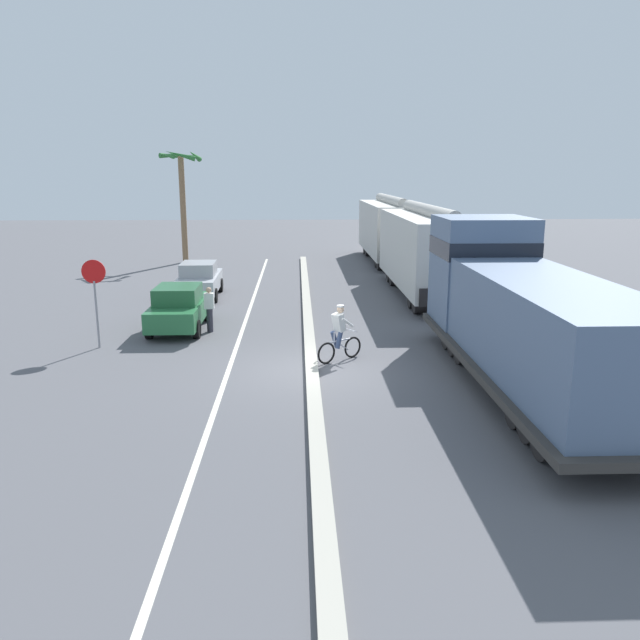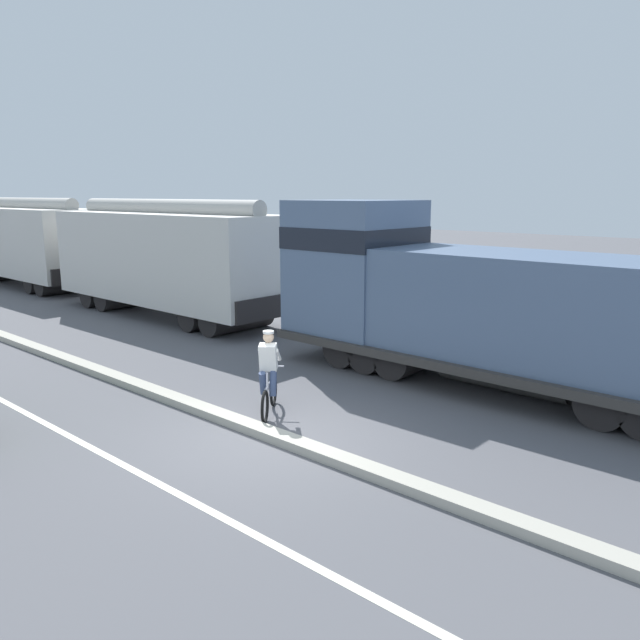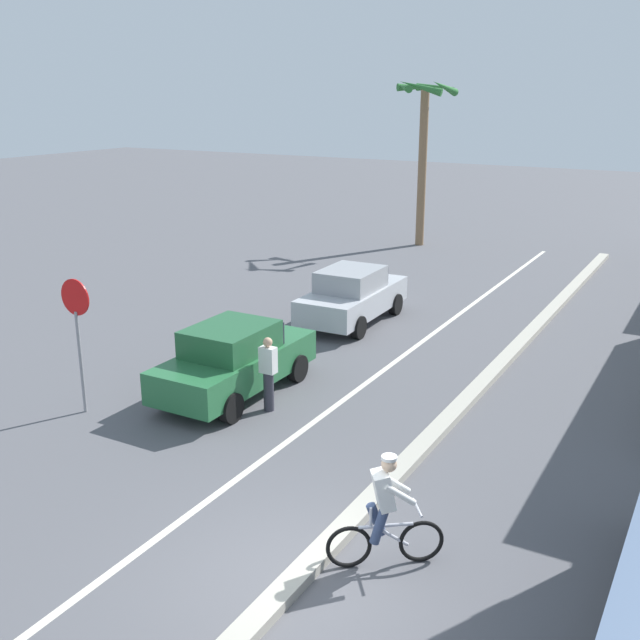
{
  "view_description": "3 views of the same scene",
  "coord_description": "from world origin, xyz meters",
  "px_view_note": "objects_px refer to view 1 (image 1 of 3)",
  "views": [
    {
      "loc": [
        -0.39,
        -17.15,
        5.54
      ],
      "look_at": [
        0.32,
        2.15,
        0.99
      ],
      "focal_mm": 35.0,
      "sensor_mm": 36.0,
      "label": 1
    },
    {
      "loc": [
        -7.34,
        -7.81,
        4.37
      ],
      "look_at": [
        2.87,
        1.36,
        1.58
      ],
      "focal_mm": 35.0,
      "sensor_mm": 36.0,
      "label": 2
    },
    {
      "loc": [
        4.59,
        -7.53,
        6.5
      ],
      "look_at": [
        -3.97,
        7.62,
        1.13
      ],
      "focal_mm": 42.0,
      "sensor_mm": 36.0,
      "label": 3
    }
  ],
  "objects_px": {
    "pedestrian_by_cars": "(209,309)",
    "parked_car_silver": "(199,280)",
    "cyclist": "(339,335)",
    "parked_car_green": "(179,307)",
    "stop_sign": "(95,286)",
    "locomotive": "(518,316)",
    "palm_tree_near": "(181,182)",
    "hopper_car_middle": "(390,229)",
    "hopper_car_lead": "(426,251)"
  },
  "relations": [
    {
      "from": "parked_car_silver",
      "to": "stop_sign",
      "type": "height_order",
      "value": "stop_sign"
    },
    {
      "from": "parked_car_silver",
      "to": "stop_sign",
      "type": "distance_m",
      "value": 8.73
    },
    {
      "from": "locomotive",
      "to": "palm_tree_near",
      "type": "bearing_deg",
      "value": 118.75
    },
    {
      "from": "cyclist",
      "to": "stop_sign",
      "type": "bearing_deg",
      "value": 167.17
    },
    {
      "from": "stop_sign",
      "to": "palm_tree_near",
      "type": "xyz_separation_m",
      "value": [
        -0.68,
        20.05,
        2.99
      ]
    },
    {
      "from": "parked_car_green",
      "to": "hopper_car_lead",
      "type": "bearing_deg",
      "value": 30.73
    },
    {
      "from": "parked_car_green",
      "to": "hopper_car_middle",
      "type": "bearing_deg",
      "value": 60.01
    },
    {
      "from": "parked_car_green",
      "to": "stop_sign",
      "type": "height_order",
      "value": "stop_sign"
    },
    {
      "from": "parked_car_green",
      "to": "pedestrian_by_cars",
      "type": "xyz_separation_m",
      "value": [
        1.14,
        -0.39,
        0.03
      ]
    },
    {
      "from": "locomotive",
      "to": "parked_car_green",
      "type": "distance_m",
      "value": 11.92
    },
    {
      "from": "hopper_car_middle",
      "to": "parked_car_green",
      "type": "bearing_deg",
      "value": -119.99
    },
    {
      "from": "hopper_car_middle",
      "to": "palm_tree_near",
      "type": "bearing_deg",
      "value": 179.83
    },
    {
      "from": "hopper_car_lead",
      "to": "pedestrian_by_cars",
      "type": "xyz_separation_m",
      "value": [
        -9.05,
        -6.45,
        -1.23
      ]
    },
    {
      "from": "hopper_car_lead",
      "to": "stop_sign",
      "type": "xyz_separation_m",
      "value": [
        -12.38,
        -8.41,
        -0.05
      ]
    },
    {
      "from": "locomotive",
      "to": "parked_car_green",
      "type": "xyz_separation_m",
      "value": [
        -10.19,
        6.1,
        -0.98
      ]
    },
    {
      "from": "hopper_car_middle",
      "to": "parked_car_green",
      "type": "distance_m",
      "value": 20.43
    },
    {
      "from": "locomotive",
      "to": "pedestrian_by_cars",
      "type": "xyz_separation_m",
      "value": [
        -9.05,
        5.71,
        -0.95
      ]
    },
    {
      "from": "parked_car_silver",
      "to": "parked_car_green",
      "type": "bearing_deg",
      "value": -88.2
    },
    {
      "from": "hopper_car_lead",
      "to": "parked_car_green",
      "type": "distance_m",
      "value": 11.92
    },
    {
      "from": "cyclist",
      "to": "stop_sign",
      "type": "xyz_separation_m",
      "value": [
        -7.71,
        1.76,
        1.21
      ]
    },
    {
      "from": "cyclist",
      "to": "palm_tree_near",
      "type": "distance_m",
      "value": 23.74
    },
    {
      "from": "stop_sign",
      "to": "parked_car_green",
      "type": "bearing_deg",
      "value": 47.07
    },
    {
      "from": "locomotive",
      "to": "palm_tree_near",
      "type": "distance_m",
      "value": 27.33
    },
    {
      "from": "hopper_car_middle",
      "to": "pedestrian_by_cars",
      "type": "bearing_deg",
      "value": -116.63
    },
    {
      "from": "hopper_car_lead",
      "to": "pedestrian_by_cars",
      "type": "relative_size",
      "value": 6.54
    },
    {
      "from": "stop_sign",
      "to": "pedestrian_by_cars",
      "type": "xyz_separation_m",
      "value": [
        3.33,
        1.96,
        -1.18
      ]
    },
    {
      "from": "pedestrian_by_cars",
      "to": "parked_car_silver",
      "type": "bearing_deg",
      "value": 101.66
    },
    {
      "from": "cyclist",
      "to": "pedestrian_by_cars",
      "type": "height_order",
      "value": "cyclist"
    },
    {
      "from": "parked_car_silver",
      "to": "palm_tree_near",
      "type": "bearing_deg",
      "value": 102.94
    },
    {
      "from": "locomotive",
      "to": "palm_tree_near",
      "type": "relative_size",
      "value": 1.66
    },
    {
      "from": "hopper_car_middle",
      "to": "cyclist",
      "type": "height_order",
      "value": "hopper_car_middle"
    },
    {
      "from": "hopper_car_lead",
      "to": "parked_car_silver",
      "type": "distance_m",
      "value": 10.46
    },
    {
      "from": "parked_car_silver",
      "to": "pedestrian_by_cars",
      "type": "relative_size",
      "value": 2.62
    },
    {
      "from": "locomotive",
      "to": "cyclist",
      "type": "bearing_deg",
      "value": 156.87
    },
    {
      "from": "parked_car_green",
      "to": "stop_sign",
      "type": "relative_size",
      "value": 1.46
    },
    {
      "from": "hopper_car_lead",
      "to": "pedestrian_by_cars",
      "type": "distance_m",
      "value": 11.18
    },
    {
      "from": "parked_car_silver",
      "to": "pedestrian_by_cars",
      "type": "xyz_separation_m",
      "value": [
        1.33,
        -6.46,
        0.03
      ]
    },
    {
      "from": "hopper_car_lead",
      "to": "pedestrian_by_cars",
      "type": "bearing_deg",
      "value": -144.54
    },
    {
      "from": "hopper_car_middle",
      "to": "stop_sign",
      "type": "xyz_separation_m",
      "value": [
        -12.38,
        -20.01,
        -0.05
      ]
    },
    {
      "from": "palm_tree_near",
      "to": "hopper_car_middle",
      "type": "bearing_deg",
      "value": -0.17
    },
    {
      "from": "cyclist",
      "to": "pedestrian_by_cars",
      "type": "xyz_separation_m",
      "value": [
        -4.39,
        3.72,
        0.03
      ]
    },
    {
      "from": "palm_tree_near",
      "to": "cyclist",
      "type": "bearing_deg",
      "value": -68.95
    },
    {
      "from": "locomotive",
      "to": "cyclist",
      "type": "height_order",
      "value": "locomotive"
    },
    {
      "from": "parked_car_silver",
      "to": "cyclist",
      "type": "relative_size",
      "value": 2.47
    },
    {
      "from": "hopper_car_lead",
      "to": "stop_sign",
      "type": "bearing_deg",
      "value": -145.81
    },
    {
      "from": "hopper_car_lead",
      "to": "parked_car_silver",
      "type": "bearing_deg",
      "value": 179.95
    },
    {
      "from": "parked_car_green",
      "to": "palm_tree_near",
      "type": "bearing_deg",
      "value": 99.19
    },
    {
      "from": "parked_car_green",
      "to": "parked_car_silver",
      "type": "distance_m",
      "value": 6.07
    },
    {
      "from": "parked_car_silver",
      "to": "stop_sign",
      "type": "relative_size",
      "value": 1.47
    },
    {
      "from": "hopper_car_lead",
      "to": "cyclist",
      "type": "bearing_deg",
      "value": -114.64
    }
  ]
}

